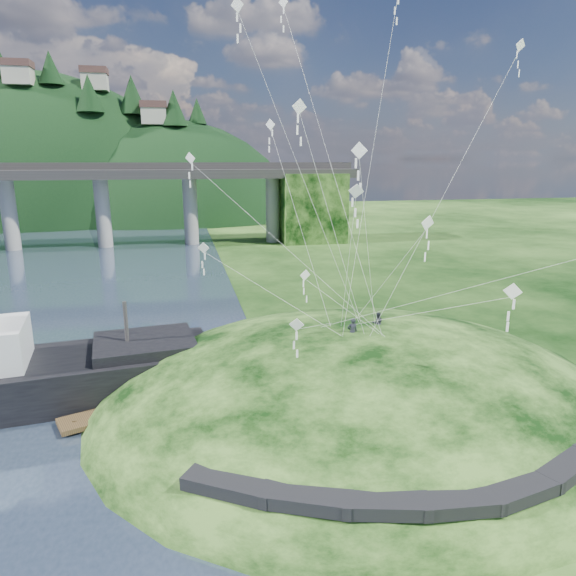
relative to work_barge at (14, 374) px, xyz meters
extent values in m
plane|color=black|center=(14.05, -6.27, -2.15)|extent=(320.00, 320.00, 0.00)
ellipsoid|color=black|center=(22.05, -4.27, -3.65)|extent=(36.00, 32.00, 13.00)
cube|color=black|center=(12.55, -14.27, -0.12)|extent=(4.32, 3.62, 0.71)
cube|color=black|center=(15.55, -15.92, -0.06)|extent=(4.10, 2.97, 0.61)
cube|color=black|center=(18.55, -16.92, -0.07)|extent=(3.85, 2.37, 0.62)
cube|color=black|center=(21.55, -17.37, -0.11)|extent=(3.62, 1.83, 0.66)
cube|color=black|center=(24.55, -17.17, -0.10)|extent=(3.82, 2.27, 0.68)
cube|color=black|center=(27.55, -16.22, -0.01)|extent=(4.11, 2.97, 0.71)
cylinder|color=gray|center=(-17.95, 63.73, 4.35)|extent=(2.60, 2.60, 13.00)
cylinder|color=gray|center=(-2.45, 63.73, 4.35)|extent=(2.60, 2.60, 13.00)
cylinder|color=gray|center=(13.05, 63.73, 4.35)|extent=(2.60, 2.60, 13.00)
cylinder|color=gray|center=(28.55, 63.73, 4.35)|extent=(2.60, 2.60, 13.00)
cube|color=black|center=(36.05, 63.73, 4.35)|extent=(12.00, 11.00, 13.00)
ellipsoid|color=black|center=(-25.95, 119.73, -8.15)|extent=(96.00, 68.00, 88.00)
ellipsoid|color=black|center=(9.05, 111.73, -12.15)|extent=(76.00, 56.00, 72.00)
cone|color=black|center=(-17.36, 105.78, 34.53)|extent=(5.83, 5.83, 7.67)
cone|color=black|center=(-8.40, 100.82, 28.44)|extent=(6.47, 6.47, 8.51)
cone|color=black|center=(0.83, 107.72, 29.09)|extent=(7.13, 7.13, 9.38)
cone|color=black|center=(10.93, 102.77, 25.72)|extent=(6.56, 6.56, 8.63)
cone|color=black|center=(16.82, 108.36, 25.53)|extent=(4.88, 4.88, 6.42)
cube|color=beige|center=(-23.95, 103.73, 32.13)|extent=(6.00, 5.00, 4.00)
cube|color=brown|center=(-23.95, 103.73, 34.83)|extent=(6.40, 5.40, 1.60)
cube|color=beige|center=(-7.95, 109.73, 32.03)|extent=(6.00, 5.00, 4.00)
cube|color=brown|center=(-7.95, 109.73, 34.73)|extent=(6.40, 5.40, 1.60)
cube|color=beige|center=(6.05, 103.73, 23.73)|extent=(6.00, 5.00, 4.00)
cube|color=brown|center=(6.05, 103.73, 26.43)|extent=(6.40, 5.40, 1.60)
cube|color=black|center=(0.43, 0.05, -0.70)|extent=(25.14, 9.69, 2.90)
cube|color=black|center=(8.17, 1.03, 1.08)|extent=(7.33, 6.36, 0.67)
cylinder|color=#2D2B2B|center=(7.06, 0.89, 2.53)|extent=(0.27, 0.27, 3.34)
cube|color=#3B2A18|center=(9.15, -2.29, -1.75)|extent=(12.14, 6.29, 0.31)
cylinder|color=#3B2A18|center=(4.25, -4.22, -1.97)|extent=(0.26, 0.26, 0.88)
cylinder|color=#3B2A18|center=(6.70, -3.25, -1.97)|extent=(0.26, 0.26, 0.88)
cylinder|color=#3B2A18|center=(9.15, -2.29, -1.97)|extent=(0.26, 0.26, 0.88)
cylinder|color=#3B2A18|center=(11.60, -1.32, -1.97)|extent=(0.26, 0.26, 0.88)
cylinder|color=#3B2A18|center=(14.05, -0.36, -1.97)|extent=(0.26, 0.26, 0.88)
imported|color=#23242E|center=(21.33, -4.44, 3.75)|extent=(0.68, 0.46, 1.82)
imported|color=#23242E|center=(23.61, -2.97, 3.57)|extent=(0.83, 0.70, 1.52)
cube|color=white|center=(18.93, -1.59, 6.02)|extent=(0.76, 0.33, 0.79)
cube|color=white|center=(18.93, -1.59, 5.45)|extent=(0.10, 0.08, 0.46)
cube|color=white|center=(18.93, -1.59, 4.89)|extent=(0.10, 0.08, 0.46)
cube|color=white|center=(18.93, -1.59, 4.32)|extent=(0.10, 0.08, 0.46)
cube|color=white|center=(27.02, -11.91, 7.08)|extent=(0.72, 0.60, 0.88)
cube|color=white|center=(27.02, -11.91, 6.45)|extent=(0.11, 0.07, 0.52)
cube|color=white|center=(27.02, -11.91, 5.82)|extent=(0.11, 0.07, 0.52)
cube|color=white|center=(27.02, -11.91, 5.19)|extent=(0.11, 0.07, 0.52)
cube|color=white|center=(12.60, 4.17, 7.10)|extent=(0.85, 0.28, 0.85)
cube|color=white|center=(12.60, 4.17, 6.49)|extent=(0.11, 0.03, 0.50)
cube|color=white|center=(12.60, 4.17, 5.88)|extent=(0.11, 0.03, 0.50)
cube|color=white|center=(12.60, 4.17, 5.26)|extent=(0.11, 0.03, 0.50)
cube|color=white|center=(17.75, -4.69, 16.27)|extent=(0.86, 0.24, 0.85)
cube|color=white|center=(17.75, -4.69, 15.66)|extent=(0.11, 0.06, 0.50)
cube|color=white|center=(17.75, -4.69, 15.04)|extent=(0.11, 0.06, 0.50)
cube|color=white|center=(17.75, -4.69, 14.43)|extent=(0.11, 0.06, 0.50)
cube|color=white|center=(18.14, 1.67, 23.19)|extent=(0.50, 0.57, 0.71)
cube|color=white|center=(18.14, 1.67, 22.67)|extent=(0.09, 0.07, 0.42)
cube|color=white|center=(18.14, 1.67, 22.16)|extent=(0.09, 0.07, 0.42)
cube|color=white|center=(18.14, 1.67, 21.65)|extent=(0.09, 0.07, 0.42)
cube|color=white|center=(20.01, -8.36, 13.89)|extent=(0.71, 0.58, 0.86)
cube|color=white|center=(20.01, -8.36, 13.27)|extent=(0.11, 0.07, 0.50)
cube|color=white|center=(20.01, -8.36, 12.65)|extent=(0.11, 0.07, 0.50)
cube|color=white|center=(20.01, -8.36, 12.04)|extent=(0.11, 0.07, 0.50)
cube|color=white|center=(18.84, -11.40, 12.07)|extent=(0.70, 0.27, 0.67)
cube|color=white|center=(18.84, -11.40, 11.57)|extent=(0.09, 0.04, 0.41)
cube|color=white|center=(18.84, -11.40, 11.08)|extent=(0.09, 0.04, 0.41)
cube|color=white|center=(18.84, -11.40, 10.58)|extent=(0.09, 0.04, 0.41)
cube|color=white|center=(14.63, -3.04, 21.62)|extent=(0.66, 0.53, 0.78)
cube|color=white|center=(14.63, -3.04, 21.05)|extent=(0.11, 0.05, 0.47)
cube|color=white|center=(14.63, -3.04, 20.47)|extent=(0.11, 0.05, 0.47)
cube|color=white|center=(14.63, -3.04, 19.90)|extent=(0.11, 0.05, 0.47)
cube|color=white|center=(11.88, 2.49, 13.53)|extent=(0.64, 0.56, 0.79)
cube|color=white|center=(11.88, 2.49, 12.96)|extent=(0.10, 0.06, 0.47)
cube|color=white|center=(11.88, 2.49, 12.38)|extent=(0.10, 0.06, 0.47)
cube|color=white|center=(11.88, 2.49, 11.81)|extent=(0.10, 0.06, 0.47)
cube|color=white|center=(17.61, 3.74, 15.84)|extent=(0.59, 0.59, 0.79)
cube|color=white|center=(17.61, 3.74, 15.28)|extent=(0.09, 0.08, 0.46)
cube|color=white|center=(17.61, 3.74, 14.72)|extent=(0.09, 0.08, 0.46)
cube|color=white|center=(17.61, 3.74, 14.16)|extent=(0.09, 0.08, 0.46)
cube|color=white|center=(24.39, -7.62, 10.04)|extent=(0.86, 0.29, 0.87)
cube|color=white|center=(24.39, -7.62, 9.42)|extent=(0.11, 0.08, 0.51)
cube|color=white|center=(24.39, -7.62, 8.79)|extent=(0.11, 0.08, 0.51)
cube|color=white|center=(24.39, -7.62, 8.16)|extent=(0.11, 0.08, 0.51)
cube|color=white|center=(16.68, -8.92, 5.09)|extent=(0.78, 0.28, 0.77)
cube|color=white|center=(16.68, -8.92, 4.53)|extent=(0.10, 0.03, 0.46)
cube|color=white|center=(16.68, -8.92, 3.97)|extent=(0.10, 0.03, 0.46)
cube|color=white|center=(16.68, -8.92, 3.41)|extent=(0.10, 0.03, 0.46)
cube|color=white|center=(23.05, -5.13, 21.70)|extent=(0.09, 0.02, 0.39)
cube|color=white|center=(23.05, -5.13, 21.23)|extent=(0.09, 0.02, 0.39)
cube|color=white|center=(23.05, -5.13, 20.76)|extent=(0.09, 0.02, 0.39)
cube|color=white|center=(31.46, -4.08, 20.08)|extent=(0.73, 0.23, 0.72)
cube|color=white|center=(31.46, -4.08, 19.56)|extent=(0.09, 0.06, 0.43)
cube|color=white|center=(31.46, -4.08, 19.04)|extent=(0.09, 0.06, 0.43)
cube|color=white|center=(31.46, -4.08, 18.51)|extent=(0.09, 0.06, 0.43)
camera|label=1|loc=(10.98, -33.74, 13.47)|focal=32.00mm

